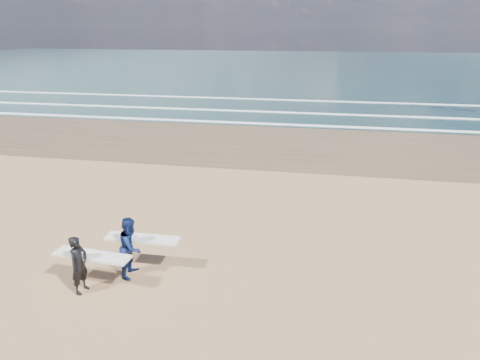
# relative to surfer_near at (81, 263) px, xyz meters

# --- Properties ---
(ocean) EXTENTS (220.00, 100.00, 0.02)m
(ocean) POSITION_rel_surfer_near_xyz_m (21.14, 71.19, -0.84)
(ocean) COLOR #172F32
(ocean) RESTS_ON ground
(surfer_near) EXTENTS (2.23, 1.02, 1.67)m
(surfer_near) POSITION_rel_surfer_near_xyz_m (0.00, 0.00, 0.00)
(surfer_near) COLOR black
(surfer_near) RESTS_ON ground
(surfer_far) EXTENTS (2.21, 1.08, 1.80)m
(surfer_far) POSITION_rel_surfer_near_xyz_m (1.00, 1.06, 0.06)
(surfer_far) COLOR #0C1844
(surfer_far) RESTS_ON ground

